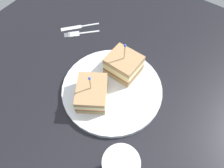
# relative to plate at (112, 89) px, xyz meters

# --- Properties ---
(ground_plane) EXTENTS (1.05, 1.05, 0.02)m
(ground_plane) POSITION_rel_plate_xyz_m (0.00, 0.00, -0.02)
(ground_plane) COLOR black
(plate) EXTENTS (0.27, 0.27, 0.01)m
(plate) POSITION_rel_plate_xyz_m (0.00, 0.00, 0.00)
(plate) COLOR white
(plate) RESTS_ON ground_plane
(sandwich_half_front) EXTENTS (0.11, 0.12, 0.09)m
(sandwich_half_front) POSITION_rel_plate_xyz_m (-0.03, -0.05, 0.03)
(sandwich_half_front) COLOR tan
(sandwich_half_front) RESTS_ON plate
(sandwich_half_back) EXTENTS (0.09, 0.08, 0.11)m
(sandwich_half_back) POSITION_rel_plate_xyz_m (-0.01, 0.07, 0.04)
(sandwich_half_back) COLOR tan
(sandwich_half_back) RESTS_ON plate
(fork) EXTENTS (0.09, 0.09, 0.00)m
(fork) POSITION_rel_plate_xyz_m (-0.22, 0.11, -0.01)
(fork) COLOR silver
(fork) RESTS_ON ground_plane
(knife) EXTENTS (0.09, 0.11, 0.00)m
(knife) POSITION_rel_plate_xyz_m (-0.24, 0.14, -0.01)
(knife) COLOR silver
(knife) RESTS_ON ground_plane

